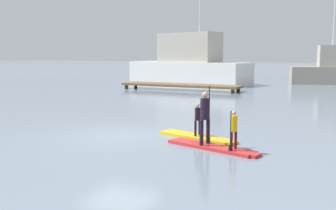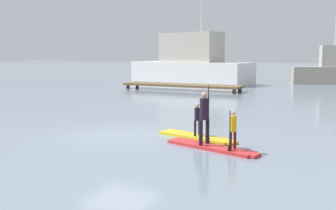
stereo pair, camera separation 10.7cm
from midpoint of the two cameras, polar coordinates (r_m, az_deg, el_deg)
name	(u,v)px [view 2 (the right image)]	position (r m, az deg, el deg)	size (l,w,h in m)	color
ground_plane	(119,136)	(14.41, -6.92, -4.47)	(240.00, 240.00, 0.00)	gray
paddleboard_near	(197,137)	(13.87, 4.51, -4.70)	(3.12, 1.46, 0.10)	gold
paddler_child_solo	(197,118)	(13.75, 4.57, -1.85)	(0.25, 0.39, 1.19)	black
paddleboard_far	(212,147)	(12.42, 6.68, -6.18)	(3.23, 1.39, 0.10)	red
paddler_adult	(204,114)	(12.40, 5.62, -1.36)	(0.37, 0.52, 1.87)	black
paddler_child_front	(233,128)	(11.86, 9.74, -3.35)	(0.26, 0.40, 1.21)	#4C1419
fishing_boat_white_large	(189,64)	(39.96, 3.22, 6.03)	(14.06, 6.92, 11.58)	silver
floating_dock	(182,85)	(32.08, 2.10, 2.92)	(10.01, 2.17, 0.49)	brown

